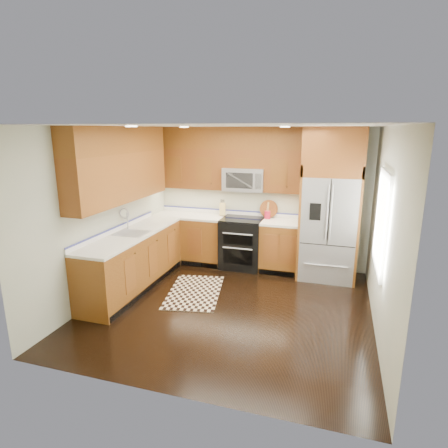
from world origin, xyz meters
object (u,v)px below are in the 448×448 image
(range, at_px, (242,243))
(knife_block, at_px, (223,209))
(utensil_crock, at_px, (267,213))
(refrigerator, at_px, (330,205))
(rug, at_px, (195,292))

(range, relative_size, knife_block, 3.04)
(utensil_crock, bearing_deg, refrigerator, -9.93)
(refrigerator, height_order, knife_block, refrigerator)
(utensil_crock, bearing_deg, rug, -120.39)
(range, xyz_separation_m, refrigerator, (1.55, -0.04, 0.83))
(refrigerator, distance_m, utensil_crock, 1.16)
(rug, bearing_deg, utensil_crock, 48.73)
(rug, xyz_separation_m, utensil_crock, (0.88, 1.50, 1.04))
(range, distance_m, knife_block, 0.76)
(range, bearing_deg, knife_block, 158.15)
(refrigerator, relative_size, rug, 1.94)
(rug, distance_m, utensil_crock, 2.02)
(range, bearing_deg, rug, -108.09)
(range, relative_size, utensil_crock, 3.05)
(utensil_crock, bearing_deg, range, -160.43)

